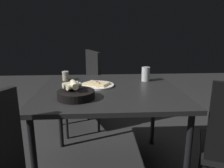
# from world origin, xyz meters

# --- Properties ---
(dining_table) EXTENTS (1.07, 0.99, 0.75)m
(dining_table) POSITION_xyz_m (0.00, 0.00, 0.69)
(dining_table) COLOR black
(dining_table) RESTS_ON ground
(pizza_plate) EXTENTS (0.27, 0.27, 0.04)m
(pizza_plate) POSITION_xyz_m (0.09, -0.07, 0.76)
(pizza_plate) COLOR white
(pizza_plate) RESTS_ON dining_table
(bread_basket) EXTENTS (0.25, 0.25, 0.12)m
(bread_basket) POSITION_xyz_m (0.23, 0.23, 0.78)
(bread_basket) COLOR black
(bread_basket) RESTS_ON dining_table
(beer_glass) EXTENTS (0.07, 0.07, 0.12)m
(beer_glass) POSITION_xyz_m (-0.33, -0.22, 0.80)
(beer_glass) COLOR silver
(beer_glass) RESTS_ON dining_table
(pepper_shaker) EXTENTS (0.06, 0.06, 0.08)m
(pepper_shaker) POSITION_xyz_m (0.38, -0.30, 0.79)
(pepper_shaker) COLOR #BFB299
(pepper_shaker) RESTS_ON dining_table
(chair_near) EXTENTS (0.57, 0.57, 0.95)m
(chair_near) POSITION_xyz_m (0.25, -0.88, 0.52)
(chair_near) COLOR black
(chair_near) RESTS_ON ground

